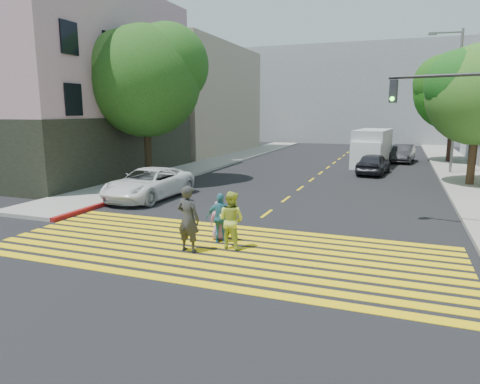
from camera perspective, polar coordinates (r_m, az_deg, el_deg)
The scene contains 23 objects.
ground at distance 11.46m, azimuth -5.34°, elevation -9.53°, with size 120.00×120.00×0.00m, color black.
sidewalk_left at distance 34.53m, azimuth -2.17°, elevation 4.26°, with size 3.00×40.00×0.15m, color gray.
sidewalk_right at distance 25.24m, azimuth 28.81°, elevation 0.53°, with size 3.00×60.00×0.15m, color gray.
curb_red at distance 19.89m, azimuth -15.79°, elevation -0.94°, with size 0.20×8.00×0.16m, color maroon.
crosswalk at distance 12.55m, azimuth -2.78°, elevation -7.65°, with size 13.40×5.30×0.01m.
lane_line at distance 32.74m, azimuth 12.07°, elevation 3.55°, with size 0.12×34.40×0.01m.
building_left_pink at distance 29.99m, azimuth -23.70°, elevation 11.02°, with size 12.10×14.10×11.00m.
building_left_tan at distance 43.00m, azimuth -8.52°, elevation 11.99°, with size 12.00×16.00×10.00m, color tan.
backdrop_block at distance 57.89m, azimuth 16.19°, elevation 12.33°, with size 30.00×8.00×12.00m, color gray.
tree_left at distance 24.75m, azimuth -12.33°, elevation 14.95°, with size 7.86×7.81×8.73m.
tree_right_near at distance 25.59m, azimuth 29.39°, elevation 11.84°, with size 6.09×5.85×7.47m.
tree_right_far at distance 36.83m, azimuth 26.89°, elevation 12.43°, with size 7.27×7.07×8.56m.
pedestrian_man at distance 12.22m, azimuth -6.92°, elevation -3.58°, with size 0.70×0.46×1.92m, color #2E2E2E.
pedestrian_woman at distance 12.46m, azimuth -1.20°, elevation -3.75°, with size 0.82×0.64×1.69m, color #BBCC42.
pedestrian_child at distance 13.31m, azimuth -2.77°, elevation -3.80°, with size 0.61×0.40×1.25m, color #CC7CA3.
pedestrian_extra at distance 13.06m, azimuth -2.56°, elevation -3.46°, with size 0.89×0.37×1.52m, color teal.
white_sedan at distance 20.03m, azimuth -12.09°, elevation 1.11°, with size 2.31×5.02×1.39m, color white.
dark_car_near at distance 28.49m, azimuth 17.38°, elevation 3.64°, with size 1.62×4.02×1.37m, color black.
silver_car at distance 38.22m, azimuth 18.80°, elevation 5.19°, with size 1.82×4.48×1.30m, color gray.
dark_car_parked at distance 36.08m, azimuth 20.88°, elevation 4.83°, with size 1.47×4.21×1.39m, color black.
white_van at distance 32.70m, azimuth 17.13°, elevation 5.51°, with size 2.64×5.78×2.64m.
traffic_signal at distance 15.47m, azimuth 28.44°, elevation 7.83°, with size 3.66×0.95×5.44m.
street_lamp at distance 29.96m, azimuth 26.63°, elevation 11.74°, with size 2.00×0.40×8.83m.
Camera 1 is at (4.73, -9.66, 3.96)m, focal length 32.00 mm.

